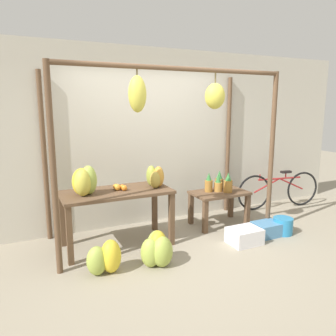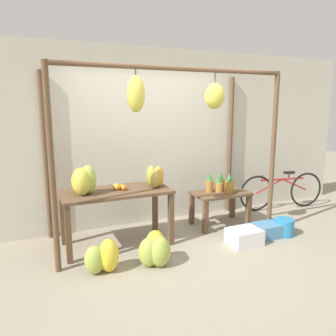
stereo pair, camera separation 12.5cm
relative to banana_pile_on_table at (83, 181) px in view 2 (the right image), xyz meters
name	(u,v)px [view 2 (the right image)]	position (x,y,z in m)	size (l,w,h in m)	color
ground_plane	(186,255)	(1.15, -0.65, -0.96)	(20.00, 20.00, 0.00)	gray
shop_wall_back	(147,138)	(1.15, 0.78, 0.44)	(8.00, 0.08, 2.80)	beige
stall_awning	(171,124)	(1.17, -0.15, 0.72)	(3.17, 1.26, 2.39)	brown
display_table_main	(116,199)	(0.44, 0.04, -0.30)	(1.47, 0.70, 0.78)	brown
display_table_side	(220,199)	(2.16, 0.12, -0.52)	(0.89, 0.54, 0.55)	brown
banana_pile_on_table	(83,181)	(0.00, 0.00, 0.00)	(0.37, 0.35, 0.38)	#9EB247
orange_pile	(119,187)	(0.49, 0.05, -0.14)	(0.16, 0.21, 0.09)	orange
pineapple_cluster	(220,183)	(2.18, 0.16, -0.28)	(0.40, 0.40, 0.32)	olive
banana_pile_ground_left	(103,257)	(0.08, -0.66, -0.77)	(0.44, 0.33, 0.40)	yellow
banana_pile_ground_right	(155,249)	(0.71, -0.72, -0.76)	(0.46, 0.44, 0.43)	yellow
fruit_crate_white	(244,237)	(2.06, -0.67, -0.85)	(0.44, 0.35, 0.22)	silver
blue_bucket	(284,227)	(2.81, -0.63, -0.83)	(0.29, 0.29, 0.25)	teal
parked_bicycle	(282,191)	(3.68, 0.38, -0.61)	(1.69, 0.31, 0.71)	black
papaya_pile	(155,177)	(1.00, 0.02, -0.04)	(0.25, 0.33, 0.30)	gold
fruit_crate_purple	(268,230)	(2.55, -0.58, -0.86)	(0.40, 0.31, 0.20)	#4C84B2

